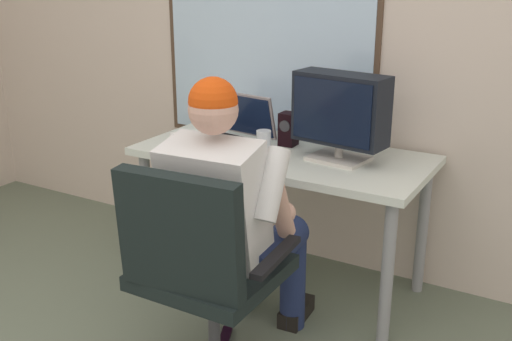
{
  "coord_description": "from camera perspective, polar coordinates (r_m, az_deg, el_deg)",
  "views": [
    {
      "loc": [
        1.13,
        -0.82,
        1.65
      ],
      "look_at": [
        -0.16,
        1.41,
        0.77
      ],
      "focal_mm": 43.03,
      "sensor_mm": 36.0,
      "label": 1
    }
  ],
  "objects": [
    {
      "name": "wall_rear",
      "position": [
        3.27,
        9.5,
        13.0
      ],
      "size": [
        5.76,
        0.08,
        2.67
      ],
      "color": "beige",
      "rests_on": "ground"
    },
    {
      "name": "person_seated",
      "position": [
        2.54,
        -2.32,
        -4.02
      ],
      "size": [
        0.55,
        0.79,
        1.25
      ],
      "color": "#1D284F",
      "rests_on": "ground"
    },
    {
      "name": "wine_glass",
      "position": [
        2.94,
        0.72,
        2.79
      ],
      "size": [
        0.07,
        0.07,
        0.15
      ],
      "color": "silver",
      "rests_on": "desk"
    },
    {
      "name": "desk",
      "position": [
        3.14,
        2.42,
        0.22
      ],
      "size": [
        1.48,
        0.69,
        0.74
      ],
      "color": "gray",
      "rests_on": "ground"
    },
    {
      "name": "desk_speaker",
      "position": [
        3.2,
        3.04,
        3.87
      ],
      "size": [
        0.08,
        0.09,
        0.17
      ],
      "color": "black",
      "rests_on": "desk"
    },
    {
      "name": "crt_monitor",
      "position": [
        2.93,
        7.85,
        5.52
      ],
      "size": [
        0.47,
        0.25,
        0.42
      ],
      "color": "beige",
      "rests_on": "desk"
    },
    {
      "name": "laptop",
      "position": [
        3.27,
        -1.81,
        3.81
      ],
      "size": [
        0.4,
        0.36,
        0.25
      ],
      "color": "gray",
      "rests_on": "desk"
    },
    {
      "name": "office_chair",
      "position": [
        2.38,
        -5.32,
        -8.49
      ],
      "size": [
        0.63,
        0.6,
        0.95
      ],
      "color": "black",
      "rests_on": "ground"
    }
  ]
}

